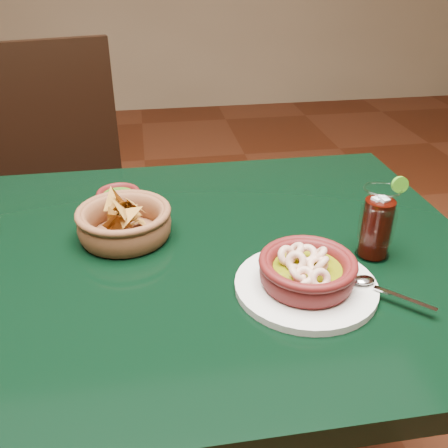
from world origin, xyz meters
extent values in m
cube|color=black|center=(0.00, 0.00, 0.73)|extent=(1.20, 0.80, 0.04)
cylinder|color=black|center=(0.54, 0.34, 0.35)|extent=(0.06, 0.06, 0.71)
cube|color=black|center=(-0.23, 0.64, 0.49)|extent=(0.55, 0.55, 0.04)
cylinder|color=black|center=(-0.38, 0.40, 0.24)|extent=(0.04, 0.04, 0.49)
cylinder|color=black|center=(0.00, 0.50, 0.24)|extent=(0.04, 0.04, 0.49)
cylinder|color=black|center=(-0.47, 0.78, 0.24)|extent=(0.04, 0.04, 0.49)
cylinder|color=black|center=(-0.09, 0.88, 0.24)|extent=(0.04, 0.04, 0.49)
cube|color=black|center=(-0.28, 0.84, 0.75)|extent=(0.43, 0.14, 0.48)
cylinder|color=silver|center=(0.25, -0.14, 0.76)|extent=(0.22, 0.22, 0.01)
cylinder|color=#4B1010|center=(0.25, -0.14, 0.77)|extent=(0.13, 0.13, 0.01)
torus|color=#4B1010|center=(0.25, -0.14, 0.78)|extent=(0.17, 0.17, 0.04)
torus|color=#4B1010|center=(0.25, -0.14, 0.80)|extent=(0.15, 0.15, 0.01)
cylinder|color=#5C6207|center=(0.25, -0.14, 0.79)|extent=(0.11, 0.11, 0.01)
torus|color=beige|center=(0.26, -0.15, 0.80)|extent=(0.05, 0.05, 0.03)
torus|color=beige|center=(0.27, -0.13, 0.80)|extent=(0.04, 0.05, 0.04)
torus|color=beige|center=(0.25, -0.12, 0.80)|extent=(0.04, 0.04, 0.03)
torus|color=beige|center=(0.24, -0.11, 0.80)|extent=(0.04, 0.05, 0.04)
torus|color=beige|center=(0.22, -0.12, 0.80)|extent=(0.05, 0.04, 0.04)
torus|color=beige|center=(0.23, -0.14, 0.80)|extent=(0.04, 0.04, 0.04)
torus|color=beige|center=(0.23, -0.17, 0.80)|extent=(0.04, 0.04, 0.03)
torus|color=beige|center=(0.23, -0.18, 0.80)|extent=(0.04, 0.04, 0.03)
torus|color=beige|center=(0.26, -0.19, 0.80)|extent=(0.04, 0.03, 0.04)
torus|color=beige|center=(0.27, -0.16, 0.80)|extent=(0.04, 0.04, 0.04)
cube|color=silver|center=(0.38, -0.21, 0.77)|extent=(0.07, 0.07, 0.00)
ellipsoid|color=silver|center=(0.34, -0.16, 0.77)|extent=(0.04, 0.02, 0.01)
cylinder|color=brown|center=(-0.03, 0.07, 0.75)|extent=(0.15, 0.15, 0.01)
torus|color=brown|center=(-0.03, 0.07, 0.78)|extent=(0.21, 0.21, 0.06)
torus|color=brown|center=(-0.03, 0.07, 0.80)|extent=(0.17, 0.17, 0.01)
cone|color=#AD742A|center=(-0.04, 0.06, 0.78)|extent=(0.07, 0.05, 0.08)
cone|color=#AD742A|center=(-0.05, 0.08, 0.79)|extent=(0.05, 0.09, 0.07)
cone|color=#AD742A|center=(-0.02, 0.06, 0.78)|extent=(0.08, 0.08, 0.04)
cone|color=#AD742A|center=(-0.05, 0.10, 0.81)|extent=(0.07, 0.07, 0.06)
cone|color=#AD742A|center=(-0.03, 0.07, 0.78)|extent=(0.07, 0.09, 0.06)
cone|color=#AD742A|center=(-0.03, 0.07, 0.80)|extent=(0.08, 0.07, 0.06)
cone|color=#AD742A|center=(-0.03, 0.09, 0.82)|extent=(0.06, 0.06, 0.08)
cone|color=#AD742A|center=(-0.01, 0.08, 0.78)|extent=(0.07, 0.06, 0.04)
cone|color=#AD742A|center=(-0.04, 0.07, 0.81)|extent=(0.07, 0.08, 0.06)
cone|color=#AD742A|center=(-0.02, 0.04, 0.81)|extent=(0.07, 0.07, 0.04)
cone|color=#AD742A|center=(-0.03, 0.04, 0.83)|extent=(0.04, 0.07, 0.06)
cone|color=#AD742A|center=(-0.05, 0.03, 0.80)|extent=(0.05, 0.07, 0.07)
cone|color=#AD742A|center=(-0.01, 0.08, 0.81)|extent=(0.07, 0.08, 0.06)
cone|color=#AD742A|center=(-0.04, 0.04, 0.81)|extent=(0.08, 0.06, 0.06)
cone|color=#AD742A|center=(-0.05, 0.05, 0.79)|extent=(0.08, 0.03, 0.08)
cone|color=#AD742A|center=(-0.02, 0.08, 0.79)|extent=(0.05, 0.07, 0.08)
cylinder|color=#4B1010|center=(-0.05, 0.20, 0.75)|extent=(0.08, 0.08, 0.01)
torus|color=#4B1010|center=(-0.05, 0.20, 0.77)|extent=(0.11, 0.11, 0.04)
cylinder|color=#204B0C|center=(-0.05, 0.20, 0.77)|extent=(0.06, 0.06, 0.01)
sphere|color=#204B0C|center=(-0.04, 0.20, 0.78)|extent=(0.02, 0.02, 0.02)
sphere|color=#204B0C|center=(-0.04, 0.20, 0.78)|extent=(0.02, 0.02, 0.02)
sphere|color=#204B0C|center=(-0.06, 0.20, 0.78)|extent=(0.02, 0.02, 0.02)
sphere|color=#204B0C|center=(-0.04, 0.20, 0.78)|extent=(0.02, 0.02, 0.02)
sphere|color=#204B0C|center=(-0.05, 0.21, 0.78)|extent=(0.02, 0.02, 0.02)
cylinder|color=white|center=(0.40, -0.07, 0.75)|extent=(0.06, 0.06, 0.01)
torus|color=white|center=(0.40, -0.07, 0.81)|extent=(0.13, 0.13, 0.07)
cylinder|color=black|center=(0.40, -0.07, 0.80)|extent=(0.05, 0.05, 0.10)
cube|color=silver|center=(0.40, -0.07, 0.85)|extent=(0.02, 0.02, 0.02)
cube|color=silver|center=(0.39, -0.06, 0.85)|extent=(0.02, 0.02, 0.02)
cube|color=silver|center=(0.39, -0.06, 0.84)|extent=(0.03, 0.02, 0.02)
cube|color=silver|center=(0.40, -0.06, 0.85)|extent=(0.02, 0.02, 0.02)
cube|color=silver|center=(0.39, -0.06, 0.84)|extent=(0.02, 0.02, 0.02)
cube|color=silver|center=(0.40, -0.07, 0.84)|extent=(0.02, 0.02, 0.02)
torus|color=white|center=(0.40, -0.07, 0.88)|extent=(0.06, 0.06, 0.00)
cylinder|color=#3F8D1A|center=(0.42, -0.07, 0.88)|extent=(0.03, 0.01, 0.03)
camera|label=1|loc=(0.02, -0.75, 1.23)|focal=40.00mm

